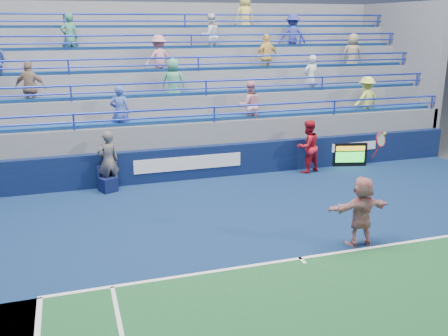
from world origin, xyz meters
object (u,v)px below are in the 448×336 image
object	(u,v)px
ball_girl	(308,147)
tennis_player	(362,211)
serve_speed_board	(350,155)
line_judge	(108,161)
judge_chair	(108,184)

from	to	relation	value
ball_girl	tennis_player	bearing A→B (deg)	58.67
serve_speed_board	line_judge	xyz separation A→B (m)	(-8.57, -0.11, 0.51)
serve_speed_board	line_judge	world-z (taller)	line_judge
judge_chair	ball_girl	distance (m)	6.85
tennis_player	line_judge	bearing A→B (deg)	131.84
judge_chair	tennis_player	world-z (taller)	tennis_player
serve_speed_board	ball_girl	xyz separation A→B (m)	(-1.82, -0.22, 0.49)
line_judge	ball_girl	xyz separation A→B (m)	(6.75, -0.11, -0.02)
tennis_player	line_judge	xyz separation A→B (m)	(-5.25, 5.86, 0.10)
serve_speed_board	judge_chair	world-z (taller)	serve_speed_board
serve_speed_board	judge_chair	size ratio (longest dim) A/B	1.51
serve_speed_board	tennis_player	size ratio (longest dim) A/B	0.46
serve_speed_board	judge_chair	bearing A→B (deg)	-178.28
serve_speed_board	ball_girl	bearing A→B (deg)	-173.20
judge_chair	line_judge	world-z (taller)	line_judge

